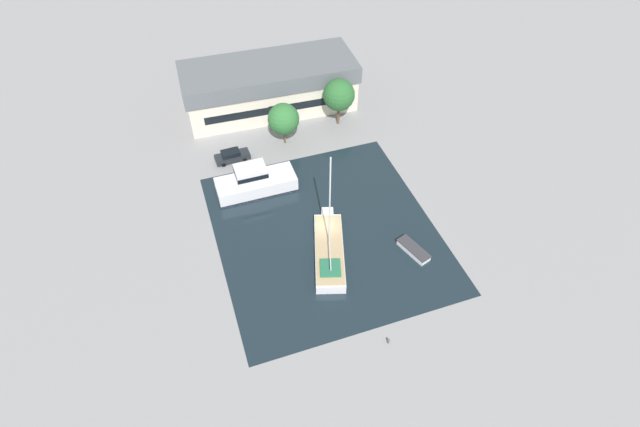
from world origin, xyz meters
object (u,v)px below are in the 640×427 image
motor_cruiser (255,182)px  small_dinghy (414,250)px  warehouse_building (270,86)px  quay_tree_near_building (284,119)px  sailboat_moored (329,250)px  quay_tree_by_water (339,95)px  parked_car (232,156)px

motor_cruiser → small_dinghy: (14.00, -15.29, -1.01)m
warehouse_building → motor_cruiser: warehouse_building is taller
motor_cruiser → quay_tree_near_building: bearing=-37.4°
warehouse_building → motor_cruiser: size_ratio=2.55×
small_dinghy → sailboat_moored: bearing=-35.2°
quay_tree_by_water → parked_car: size_ratio=1.50×
parked_car → small_dinghy: size_ratio=1.06×
quay_tree_by_water → parked_car: (-16.02, -3.26, -3.90)m
parked_car → sailboat_moored: 20.23m
warehouse_building → quay_tree_near_building: warehouse_building is taller
warehouse_building → small_dinghy: 33.21m
sailboat_moored → motor_cruiser: (-5.14, 12.56, 0.69)m
quay_tree_near_building → motor_cruiser: quay_tree_near_building is taller
quay_tree_near_building → parked_car: 8.33m
quay_tree_near_building → parked_car: size_ratio=1.31×
warehouse_building → small_dinghy: bearing=-74.7°
quay_tree_by_water → warehouse_building: bearing=138.2°
sailboat_moored → motor_cruiser: bearing=129.7°
warehouse_building → parked_car: 13.43m
warehouse_building → motor_cruiser: 18.25m
quay_tree_near_building → sailboat_moored: bearing=-92.5°
warehouse_building → motor_cruiser: (-6.51, -16.91, -2.13)m
sailboat_moored → small_dinghy: sailboat_moored is taller
warehouse_building → small_dinghy: warehouse_building is taller
warehouse_building → sailboat_moored: 29.64m
parked_car → small_dinghy: bearing=33.1°
quay_tree_near_building → small_dinghy: quay_tree_near_building is taller
quay_tree_by_water → sailboat_moored: sailboat_moored is taller
warehouse_building → quay_tree_near_building: (-0.47, -8.97, 0.39)m
quay_tree_by_water → small_dinghy: quay_tree_by_water is taller
motor_cruiser → warehouse_building: bearing=-21.2°
small_dinghy → motor_cruiser: bearing=-65.6°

